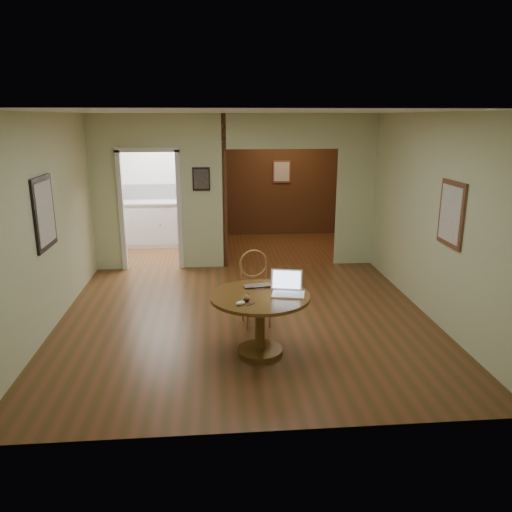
{
  "coord_description": "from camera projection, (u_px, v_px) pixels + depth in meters",
  "views": [
    {
      "loc": [
        -0.41,
        -6.24,
        2.64
      ],
      "look_at": [
        0.12,
        -0.2,
        0.94
      ],
      "focal_mm": 35.0,
      "sensor_mm": 36.0,
      "label": 1
    }
  ],
  "objects": [
    {
      "name": "floor",
      "position": [
        246.0,
        319.0,
        6.73
      ],
      "size": [
        5.0,
        5.0,
        0.0
      ],
      "primitive_type": "plane",
      "color": "#4E3416",
      "rests_on": "ground"
    },
    {
      "name": "room_shell",
      "position": [
        209.0,
        192.0,
        9.32
      ],
      "size": [
        5.2,
        7.5,
        5.0
      ],
      "color": "white",
      "rests_on": "ground"
    },
    {
      "name": "open_laptop",
      "position": [
        287.0,
        288.0,
        5.64
      ],
      "size": [
        0.4,
        0.38,
        0.25
      ],
      "rotation": [
        0.0,
        0.0,
        -0.22
      ],
      "color": "white",
      "rests_on": "dining_table"
    },
    {
      "name": "closed_laptop",
      "position": [
        258.0,
        287.0,
        5.82
      ],
      "size": [
        0.35,
        0.25,
        0.03
      ],
      "primitive_type": "imported",
      "rotation": [
        0.0,
        0.0,
        0.13
      ],
      "color": "#A8A8AC",
      "rests_on": "dining_table"
    },
    {
      "name": "grocery_bag",
      "position": [
        198.0,
        193.0,
        10.41
      ],
      "size": [
        0.37,
        0.34,
        0.31
      ],
      "primitive_type": "ellipsoid",
      "rotation": [
        0.0,
        0.0,
        -0.3
      ],
      "color": "beige",
      "rests_on": "kitchen_cabinet"
    },
    {
      "name": "kitchen_cabinet",
      "position": [
        169.0,
        223.0,
        10.52
      ],
      "size": [
        2.06,
        0.6,
        0.94
      ],
      "color": "white",
      "rests_on": "ground"
    },
    {
      "name": "mouse",
      "position": [
        241.0,
        303.0,
        5.3
      ],
      "size": [
        0.12,
        0.09,
        0.04
      ],
      "primitive_type": "ellipsoid",
      "rotation": [
        0.0,
        0.0,
        0.37
      ],
      "color": "white",
      "rests_on": "dining_table"
    },
    {
      "name": "chair",
      "position": [
        255.0,
        283.0,
        6.5
      ],
      "size": [
        0.47,
        0.47,
        0.98
      ],
      "rotation": [
        0.0,
        0.0,
        0.15
      ],
      "color": "#A4733A",
      "rests_on": "ground"
    },
    {
      "name": "pen",
      "position": [
        251.0,
        305.0,
        5.31
      ],
      "size": [
        0.1,
        0.09,
        0.01
      ],
      "primitive_type": "cylinder",
      "rotation": [
        0.0,
        1.57,
        0.74
      ],
      "color": "#0C1558",
      "rests_on": "dining_table"
    },
    {
      "name": "wine_glass",
      "position": [
        247.0,
        298.0,
        5.39
      ],
      "size": [
        0.08,
        0.08,
        0.09
      ],
      "primitive_type": null,
      "color": "white",
      "rests_on": "dining_table"
    },
    {
      "name": "dining_table",
      "position": [
        260.0,
        310.0,
        5.65
      ],
      "size": [
        1.13,
        1.13,
        0.71
      ],
      "rotation": [
        0.0,
        0.0,
        -0.15
      ],
      "color": "brown",
      "rests_on": "ground"
    }
  ]
}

